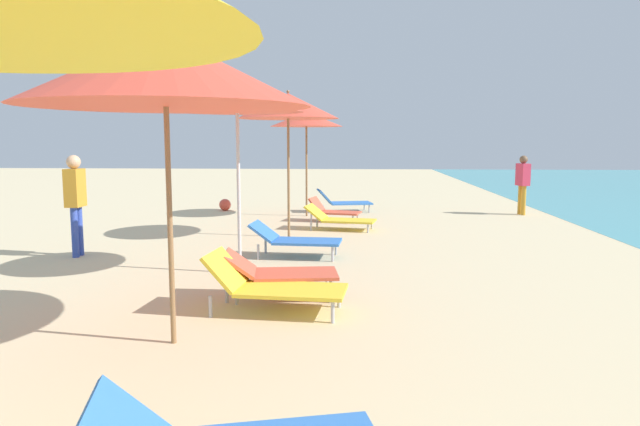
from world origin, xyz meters
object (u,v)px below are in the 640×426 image
(lounger_farthest_shoreside, at_px, (343,201))
(person_walking_near, at_px, (75,195))
(umbrella_fifth, at_px, (288,106))
(umbrella_fourth, at_px, (237,95))
(lounger_fourth_shoreside, at_px, (295,239))
(lounger_third_shoreside, at_px, (272,285))
(lounger_fourth_inland, at_px, (280,271))
(person_walking_mid, at_px, (523,179))
(beach_ball, at_px, (225,205))
(lounger_fifth_shoreside, at_px, (339,218))
(lounger_farthest_inland, at_px, (333,210))
(umbrella_farthest, at_px, (306,120))
(umbrella_third, at_px, (165,70))

(lounger_farthest_shoreside, height_order, person_walking_near, person_walking_near)
(umbrella_fifth, height_order, person_walking_near, umbrella_fifth)
(umbrella_fourth, height_order, lounger_farthest_shoreside, umbrella_fourth)
(lounger_fourth_shoreside, height_order, umbrella_fifth, umbrella_fifth)
(lounger_third_shoreside, height_order, lounger_fourth_inland, lounger_third_shoreside)
(lounger_fourth_shoreside, xyz_separation_m, umbrella_fifth, (-0.33, 1.96, 2.24))
(umbrella_fourth, relative_size, lounger_fourth_shoreside, 1.88)
(umbrella_fifth, height_order, person_walking_mid, umbrella_fifth)
(umbrella_fourth, relative_size, beach_ball, 8.82)
(lounger_farthest_shoreside, relative_size, person_walking_near, 0.93)
(lounger_fourth_inland, relative_size, person_walking_mid, 0.94)
(lounger_third_shoreside, xyz_separation_m, lounger_fifth_shoreside, (0.55, 5.98, -0.07))
(lounger_fourth_inland, xyz_separation_m, lounger_fifth_shoreside, (0.55, 5.40, -0.08))
(lounger_fourth_inland, xyz_separation_m, person_walking_mid, (5.15, 8.21, 0.58))
(umbrella_fourth, distance_m, lounger_farthest_inland, 5.95)
(lounger_fourth_shoreside, height_order, person_walking_near, person_walking_near)
(lounger_fourth_inland, distance_m, person_walking_near, 4.35)
(lounger_fourth_shoreside, relative_size, beach_ball, 4.69)
(umbrella_farthest, bearing_deg, lounger_farthest_inland, -53.08)
(lounger_fifth_shoreside, distance_m, lounger_farthest_inland, 1.26)
(umbrella_farthest, relative_size, person_walking_near, 1.59)
(beach_ball, bearing_deg, lounger_farthest_inland, -32.53)
(lounger_fourth_inland, bearing_deg, lounger_fourth_shoreside, 84.14)
(umbrella_farthest, relative_size, lounger_farthest_inland, 2.09)
(lounger_fifth_shoreside, relative_size, person_walking_mid, 1.03)
(umbrella_third, relative_size, lounger_fourth_shoreside, 1.93)
(lounger_fourth_shoreside, bearing_deg, umbrella_third, -96.13)
(person_walking_near, xyz_separation_m, beach_ball, (0.98, 6.31, -0.85))
(umbrella_farthest, relative_size, beach_ball, 8.31)
(umbrella_farthest, xyz_separation_m, person_walking_near, (-3.30, -5.32, -1.40))
(lounger_fourth_shoreside, xyz_separation_m, lounger_fifth_shoreside, (0.64, 2.96, -0.06))
(lounger_fourth_inland, distance_m, umbrella_fifth, 4.95)
(lounger_fourth_inland, xyz_separation_m, person_walking_near, (-3.64, 2.28, 0.68))
(umbrella_fifth, relative_size, umbrella_farthest, 1.08)
(lounger_fourth_shoreside, distance_m, beach_ball, 6.66)
(lounger_third_shoreside, height_order, lounger_fourth_shoreside, lounger_third_shoreside)
(umbrella_third, bearing_deg, umbrella_farthest, 87.24)
(lounger_fourth_shoreside, xyz_separation_m, umbrella_farthest, (-0.26, 5.16, 2.10))
(umbrella_fourth, relative_size, lounger_farthest_inland, 2.22)
(lounger_fourth_shoreside, distance_m, person_walking_mid, 7.81)
(lounger_farthest_inland, distance_m, person_walking_mid, 5.06)
(lounger_farthest_inland, bearing_deg, lounger_fifth_shoreside, -69.57)
(beach_ball, bearing_deg, person_walking_mid, -2.74)
(lounger_fifth_shoreside, bearing_deg, lounger_farthest_shoreside, 100.33)
(person_walking_near, bearing_deg, umbrella_farthest, 56.37)
(lounger_fifth_shoreside, height_order, lounger_farthest_shoreside, lounger_farthest_shoreside)
(umbrella_third, height_order, lounger_farthest_shoreside, umbrella_third)
(umbrella_fifth, xyz_separation_m, umbrella_farthest, (0.07, 3.20, -0.14))
(umbrella_farthest, bearing_deg, lounger_fifth_shoreside, -67.92)
(umbrella_third, relative_size, umbrella_fifth, 1.01)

